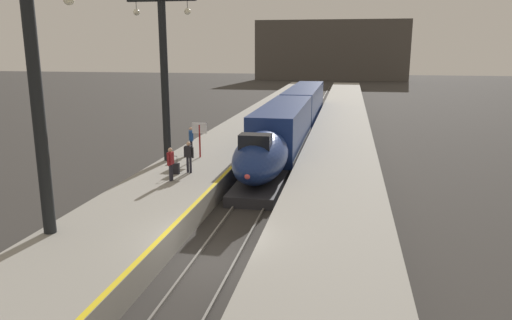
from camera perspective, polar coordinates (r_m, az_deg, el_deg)
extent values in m
plane|color=#33302D|center=(17.88, -4.97, -12.03)|extent=(260.00, 260.00, 0.00)
cube|color=gray|center=(41.80, -1.18, 3.38)|extent=(4.80, 110.00, 1.05)
cube|color=gray|center=(40.92, 10.00, 2.97)|extent=(4.80, 110.00, 1.05)
cube|color=yellow|center=(41.31, 1.92, 4.00)|extent=(0.20, 107.80, 0.01)
cube|color=slate|center=(44.02, 3.78, 3.23)|extent=(0.08, 110.00, 0.12)
cube|color=slate|center=(43.87, 5.73, 3.16)|extent=(0.08, 110.00, 0.12)
ellipsoid|color=navy|center=(26.20, 0.62, 0.43)|extent=(2.78, 7.54, 2.56)
cube|color=#28282D|center=(26.23, 0.47, -3.07)|extent=(2.46, 6.41, 0.55)
cube|color=black|center=(24.35, -0.08, 2.02)|extent=(1.59, 1.00, 0.90)
sphere|color=#F24C4C|center=(22.72, -1.03, -1.95)|extent=(0.28, 0.28, 0.28)
cube|color=navy|center=(35.15, 3.30, 4.07)|extent=(2.90, 14.00, 3.05)
cube|color=black|center=(35.28, 1.02, 5.02)|extent=(0.04, 11.90, 0.80)
cube|color=black|center=(34.91, 5.63, 4.88)|extent=(0.04, 11.90, 0.80)
cube|color=silver|center=(35.37, 3.27, 2.03)|extent=(2.92, 13.30, 0.24)
cube|color=black|center=(31.15, 2.17, -0.46)|extent=(2.03, 2.20, 0.56)
cube|color=black|center=(39.84, 4.12, 2.50)|extent=(2.03, 2.20, 0.56)
cube|color=navy|center=(51.52, 5.75, 6.90)|extent=(2.90, 18.00, 3.05)
cube|color=black|center=(51.60, 4.18, 7.55)|extent=(0.04, 15.84, 0.80)
cube|color=black|center=(51.36, 7.36, 7.45)|extent=(0.04, 15.84, 0.80)
cube|color=black|center=(45.71, 5.01, 3.86)|extent=(2.03, 2.20, 0.56)
cube|color=black|center=(57.78, 6.26, 5.76)|extent=(2.03, 2.20, 0.56)
cylinder|color=black|center=(18.18, -24.35, 5.51)|extent=(0.44, 0.44, 8.98)
cylinder|color=black|center=(28.58, -10.73, 9.23)|extent=(0.44, 0.44, 9.43)
cylinder|color=black|center=(29.19, -13.96, 17.25)|extent=(0.03, 0.03, 0.60)
sphere|color=#EFEACC|center=(29.16, -13.92, 16.57)|extent=(0.36, 0.36, 0.36)
cylinder|color=black|center=(28.10, -8.11, 17.67)|extent=(0.03, 0.03, 0.60)
sphere|color=#EFEACC|center=(28.07, -8.09, 16.96)|extent=(0.36, 0.36, 0.36)
cylinder|color=#23232D|center=(26.07, -8.06, -0.57)|extent=(0.13, 0.13, 0.85)
cylinder|color=#23232D|center=(26.00, -7.73, -0.60)|extent=(0.13, 0.13, 0.85)
cube|color=black|center=(25.88, -7.95, 1.00)|extent=(0.41, 0.27, 0.62)
cylinder|color=black|center=(25.99, -8.42, 0.92)|extent=(0.09, 0.09, 0.58)
cylinder|color=black|center=(25.78, -7.47, 0.86)|extent=(0.09, 0.09, 0.58)
sphere|color=tan|center=(25.79, -7.98, 1.91)|extent=(0.22, 0.22, 0.22)
cylinder|color=#23232D|center=(30.69, -7.60, 1.51)|extent=(0.13, 0.13, 0.85)
cylinder|color=#23232D|center=(30.85, -7.66, 1.57)|extent=(0.13, 0.13, 0.85)
cube|color=#1E478C|center=(30.64, -7.67, 2.89)|extent=(0.37, 0.44, 0.62)
cylinder|color=#1E478C|center=(30.41, -7.59, 2.72)|extent=(0.09, 0.09, 0.58)
cylinder|color=#1E478C|center=(30.88, -7.75, 2.87)|extent=(0.09, 0.09, 0.58)
sphere|color=tan|center=(30.56, -7.70, 3.66)|extent=(0.22, 0.22, 0.22)
cylinder|color=#23232D|center=(24.69, -9.91, -1.41)|extent=(0.13, 0.13, 0.85)
cylinder|color=#23232D|center=(24.55, -10.08, -1.50)|extent=(0.13, 0.13, 0.85)
cube|color=maroon|center=(24.45, -10.06, 0.21)|extent=(0.25, 0.39, 0.62)
cylinder|color=maroon|center=(24.67, -9.83, 0.22)|extent=(0.09, 0.09, 0.58)
cylinder|color=maroon|center=(24.25, -10.29, -0.03)|extent=(0.09, 0.09, 0.58)
sphere|color=tan|center=(24.36, -10.10, 1.18)|extent=(0.22, 0.22, 0.22)
cube|color=black|center=(25.91, -9.47, -0.99)|extent=(0.40, 0.22, 0.60)
cylinder|color=#262628|center=(25.83, -9.72, 0.05)|extent=(0.02, 0.02, 0.36)
cylinder|color=#262628|center=(25.76, -9.30, 0.03)|extent=(0.02, 0.02, 0.36)
cube|color=#262628|center=(25.75, -9.53, 0.45)|extent=(0.22, 0.03, 0.02)
cylinder|color=maroon|center=(29.55, -6.65, 2.23)|extent=(0.10, 0.10, 2.00)
cube|color=white|center=(29.41, -6.69, 3.76)|extent=(0.90, 0.06, 0.64)
cube|color=#4C4742|center=(117.64, 8.81, 12.66)|extent=(36.00, 2.00, 14.00)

